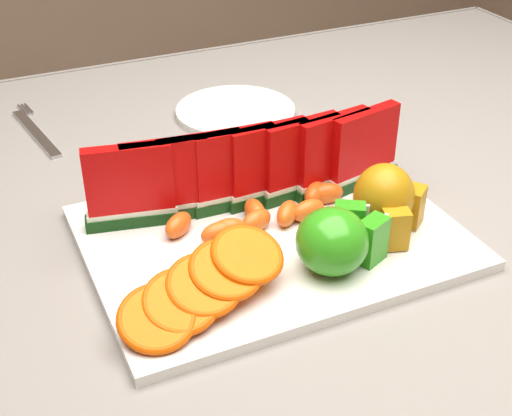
% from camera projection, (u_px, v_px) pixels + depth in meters
% --- Properties ---
extents(table, '(1.40, 0.90, 0.75)m').
position_uv_depth(table, '(252.00, 267.00, 0.93)').
color(table, '#4F2F21').
rests_on(table, ground).
extents(tablecloth, '(1.53, 1.03, 0.20)m').
position_uv_depth(tablecloth, '(252.00, 227.00, 0.89)').
color(tablecloth, gray).
rests_on(tablecloth, table).
extents(platter, '(0.40, 0.30, 0.01)m').
position_uv_depth(platter, '(271.00, 237.00, 0.79)').
color(platter, silver).
rests_on(platter, tablecloth).
extents(apple_cluster, '(0.10, 0.09, 0.07)m').
position_uv_depth(apple_cluster, '(337.00, 240.00, 0.72)').
color(apple_cluster, '#327A1A').
rests_on(apple_cluster, platter).
extents(pear_cluster, '(0.09, 0.09, 0.08)m').
position_uv_depth(pear_cluster, '(386.00, 199.00, 0.78)').
color(pear_cluster, '#B1810E').
rests_on(pear_cluster, platter).
extents(side_plate, '(0.23, 0.23, 0.01)m').
position_uv_depth(side_plate, '(236.00, 111.00, 1.07)').
color(side_plate, silver).
rests_on(side_plate, tablecloth).
extents(fork, '(0.04, 0.20, 0.00)m').
position_uv_depth(fork, '(35.00, 131.00, 1.02)').
color(fork, silver).
rests_on(fork, tablecloth).
extents(watermelon_row, '(0.39, 0.07, 0.10)m').
position_uv_depth(watermelon_row, '(252.00, 169.00, 0.81)').
color(watermelon_row, '#093C14').
rests_on(watermelon_row, platter).
extents(orange_fan_front, '(0.19, 0.12, 0.05)m').
position_uv_depth(orange_fan_front, '(204.00, 285.00, 0.67)').
color(orange_fan_front, '#F55600').
rests_on(orange_fan_front, platter).
extents(orange_fan_back, '(0.33, 0.10, 0.04)m').
position_uv_depth(orange_fan_back, '(230.00, 165.00, 0.87)').
color(orange_fan_back, '#F55600').
rests_on(orange_fan_back, platter).
extents(tangerine_segments, '(0.23, 0.07, 0.03)m').
position_uv_depth(tangerine_segments, '(265.00, 214.00, 0.80)').
color(tangerine_segments, orange).
rests_on(tangerine_segments, platter).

